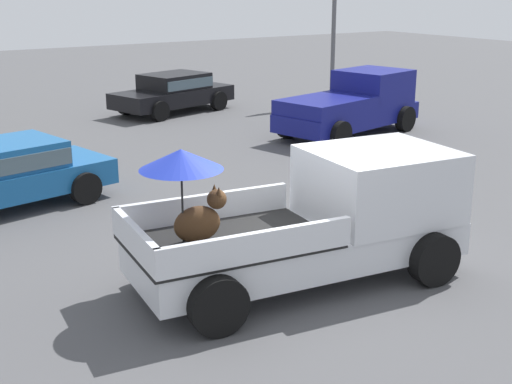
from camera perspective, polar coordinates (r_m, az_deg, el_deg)
ground_plane at (r=10.77m, az=3.45°, el=-7.23°), size 80.00×80.00×0.00m
pickup_truck_main at (r=10.62m, az=5.48°, el=-2.05°), size 5.24×2.75×2.23m
pickup_truck_far at (r=21.07m, az=7.85°, el=7.05°), size 5.07×2.95×1.80m
parked_sedan_near at (r=14.78m, az=-19.87°, el=1.53°), size 4.55×2.56×1.33m
parked_sedan_far at (r=24.55m, az=-6.70°, el=8.15°), size 4.61×2.79×1.33m
motel_sign at (r=26.62m, az=6.38°, el=15.01°), size 1.40×0.16×5.13m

